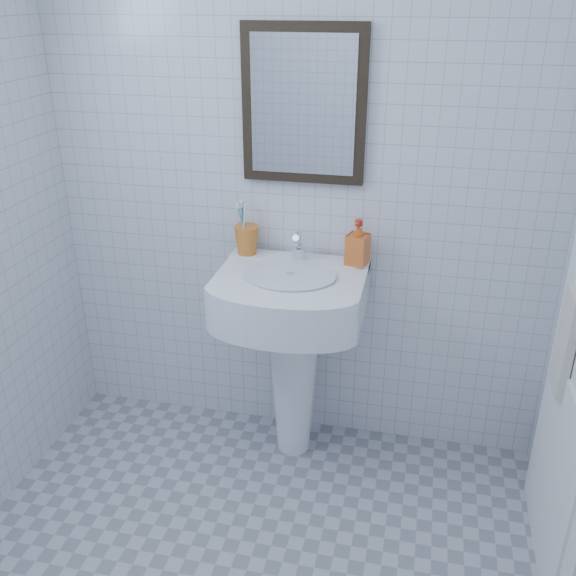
# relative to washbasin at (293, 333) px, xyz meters

# --- Properties ---
(wall_back) EXTENTS (2.20, 0.02, 2.50)m
(wall_back) POSITION_rel_washbasin_xyz_m (-0.02, 0.21, 0.63)
(wall_back) COLOR silver
(wall_back) RESTS_ON ground
(washbasin) EXTENTS (0.60, 0.44, 0.93)m
(washbasin) POSITION_rel_washbasin_xyz_m (0.00, 0.00, 0.00)
(washbasin) COLOR white
(washbasin) RESTS_ON ground
(faucet) EXTENTS (0.05, 0.12, 0.13)m
(faucet) POSITION_rel_washbasin_xyz_m (0.00, 0.11, 0.35)
(faucet) COLOR silver
(faucet) RESTS_ON washbasin
(toothbrush_cup) EXTENTS (0.14, 0.14, 0.13)m
(toothbrush_cup) POSITION_rel_washbasin_xyz_m (-0.23, 0.13, 0.36)
(toothbrush_cup) COLOR orange
(toothbrush_cup) RESTS_ON washbasin
(soap_dispenser) EXTENTS (0.10, 0.11, 0.19)m
(soap_dispenser) POSITION_rel_washbasin_xyz_m (0.25, 0.12, 0.39)
(soap_dispenser) COLOR #BE4812
(soap_dispenser) RESTS_ON washbasin
(wall_mirror) EXTENTS (0.50, 0.04, 0.62)m
(wall_mirror) POSITION_rel_washbasin_xyz_m (-0.00, 0.19, 0.93)
(wall_mirror) COLOR black
(wall_mirror) RESTS_ON wall_back
(hand_towel) EXTENTS (0.03, 0.16, 0.38)m
(hand_towel) POSITION_rel_washbasin_xyz_m (1.02, -0.30, 0.25)
(hand_towel) COLOR beige
(hand_towel) RESTS_ON towel_ring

